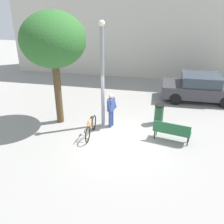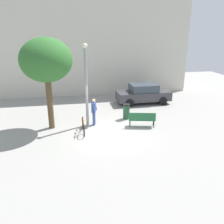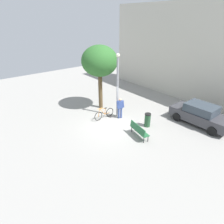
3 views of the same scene
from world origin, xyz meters
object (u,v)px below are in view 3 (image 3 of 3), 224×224
at_px(park_bench, 139,130).
at_px(lamppost, 118,84).
at_px(trash_bin, 147,120).
at_px(bicycle_orange, 104,114).
at_px(parked_car_charcoal, 200,114).
at_px(plaza_tree, 100,61).
at_px(person_by_lamppost, 120,107).

bearing_deg(park_bench, lamppost, 164.32).
bearing_deg(trash_bin, park_bench, -68.62).
relative_size(bicycle_orange, parked_car_charcoal, 0.43).
distance_m(plaza_tree, parked_car_charcoal, 8.60).
height_order(bicycle_orange, trash_bin, trash_bin).
xyz_separation_m(lamppost, bicycle_orange, (-0.34, -1.06, -2.31)).
height_order(park_bench, bicycle_orange, bicycle_orange).
relative_size(plaza_tree, bicycle_orange, 2.91).
height_order(park_bench, trash_bin, trash_bin).
distance_m(person_by_lamppost, plaza_tree, 3.96).
relative_size(lamppost, plaza_tree, 0.93).
relative_size(lamppost, parked_car_charcoal, 1.16).
bearing_deg(bicycle_orange, trash_bin, 29.65).
height_order(lamppost, plaza_tree, plaza_tree).
distance_m(lamppost, plaza_tree, 2.52).
xyz_separation_m(plaza_tree, bicycle_orange, (1.82, -1.02, -3.61)).
relative_size(parked_car_charcoal, trash_bin, 4.19).
height_order(lamppost, person_by_lamppost, lamppost).
relative_size(park_bench, parked_car_charcoal, 0.39).
xyz_separation_m(park_bench, trash_bin, (-0.60, 1.53, -0.04)).
bearing_deg(park_bench, plaza_tree, 170.88).
distance_m(plaza_tree, bicycle_orange, 4.17).
distance_m(park_bench, trash_bin, 1.64).
bearing_deg(person_by_lamppost, plaza_tree, 179.60).
height_order(lamppost, park_bench, lamppost).
bearing_deg(park_bench, trash_bin, 111.38).
bearing_deg(lamppost, parked_car_charcoal, 38.76).
bearing_deg(lamppost, person_by_lamppost, -8.13).
bearing_deg(lamppost, trash_bin, 13.45).
bearing_deg(lamppost, bicycle_orange, -107.83).
relative_size(lamppost, person_by_lamppost, 2.93).
bearing_deg(plaza_tree, park_bench, -9.12).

